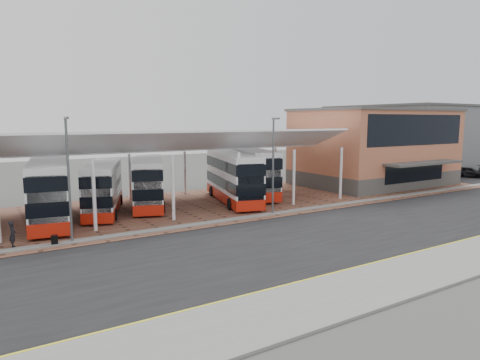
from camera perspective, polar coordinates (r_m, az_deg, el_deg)
The scene contains 20 objects.
ground at distance 30.18m, azimuth 8.37°, elevation -7.21°, with size 140.00×140.00×0.00m, color #424440.
road at distance 29.45m, azimuth 9.63°, elevation -7.60°, with size 120.00×14.00×0.02m, color black.
forecourt at distance 41.67m, azimuth -1.08°, elevation -2.87°, with size 72.00×16.00×0.06m, color brown.
sidewalk at distance 24.31m, azimuth 22.43°, elevation -11.33°, with size 120.00×4.00×0.14m, color slate.
north_kerb at distance 34.98m, azimuth 1.80°, elevation -4.91°, with size 120.00×0.80×0.14m, color slate.
yellow_line_near at distance 25.47m, azimuth 18.72°, elevation -10.37°, with size 120.00×0.12×0.01m, color yellow.
yellow_line_far at distance 25.65m, azimuth 18.20°, elevation -10.22°, with size 120.00×0.12×0.01m, color yellow.
canopy at distance 38.43m, azimuth -12.17°, elevation 4.71°, with size 37.00×11.63×7.07m.
terminal at distance 55.40m, azimuth 17.48°, elevation 4.28°, with size 18.40×14.40×9.25m.
warehouse at distance 81.33m, azimuth 23.70°, elevation 5.38°, with size 30.50×20.50×10.25m.
lamp_west at distance 29.11m, azimuth -21.88°, elevation 0.49°, with size 0.16×0.90×8.07m.
lamp_east at distance 35.49m, azimuth 4.46°, elevation 2.28°, with size 0.16×0.90×8.07m.
bus_1 at distance 35.97m, azimuth -24.10°, elevation -1.43°, with size 4.38×11.81×4.75m.
bus_2 at distance 38.05m, azimuth -17.74°, elevation -1.07°, with size 5.68×10.33×4.18m.
bus_3 at distance 39.99m, azimuth -12.06°, elevation -0.28°, with size 6.06×10.87×4.41m.
bus_4 at distance 41.03m, azimuth -0.96°, elevation 0.29°, with size 5.47×11.64×4.68m.
bus_5 at distance 44.88m, azimuth 1.17°, elevation 1.06°, with size 5.55×12.09×4.86m.
pedestrian at distance 30.04m, azimuth -28.05°, elevation -6.41°, with size 0.60×0.40×1.65m, color black.
suitcase at distance 29.53m, azimuth -23.50°, elevation -7.37°, with size 0.37×0.27×0.64m, color black.
carpark_car_a at distance 66.88m, azimuth 28.26°, elevation 0.95°, with size 1.71×4.24×1.45m, color black.
Camera 1 is at (-18.87, -22.21, 7.84)m, focal length 32.00 mm.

